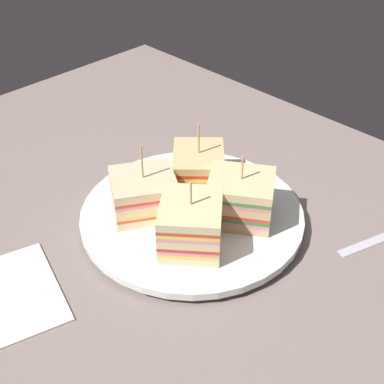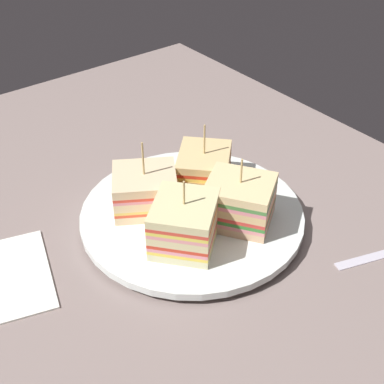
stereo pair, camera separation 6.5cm
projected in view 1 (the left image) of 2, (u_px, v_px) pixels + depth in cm
name	position (u px, v px, depth cm)	size (l,w,h in cm)	color
ground_plane	(192.00, 227.00, 68.75)	(99.22, 70.51, 1.80)	gray
plate	(192.00, 215.00, 67.58)	(27.97, 27.97, 1.75)	silver
sandwich_wedge_0	(191.00, 224.00, 60.76)	(10.28, 10.39, 8.77)	beige
sandwich_wedge_1	(240.00, 198.00, 64.70)	(10.26, 9.99, 8.86)	#DFB38A
sandwich_wedge_2	(198.00, 169.00, 70.35)	(10.10, 10.13, 9.10)	#D4C583
sandwich_wedge_3	(145.00, 194.00, 65.94)	(10.09, 10.34, 9.41)	beige
chip_pile	(205.00, 204.00, 66.31)	(7.85, 6.34, 2.96)	#E2D472
napkin	(7.00, 295.00, 57.91)	(13.27, 10.64, 0.50)	white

